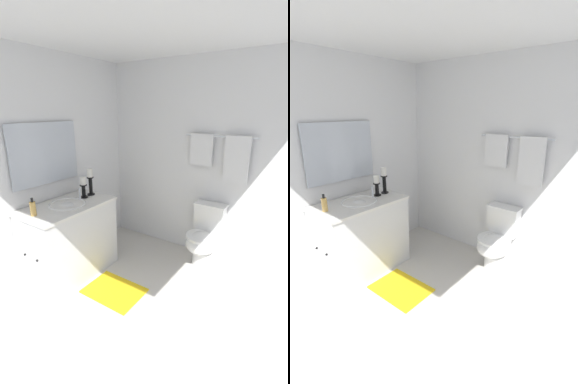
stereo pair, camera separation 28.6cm
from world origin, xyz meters
The scene contains 15 objects.
floor centered at (0.00, 0.00, -0.01)m, with size 2.75×2.80×0.02m, color beige.
wall_back centered at (0.00, 1.40, 1.23)m, with size 2.75×0.04×2.45m, color white.
wall_left centered at (-1.38, 0.00, 1.23)m, with size 0.04×2.80×2.45m, color white.
ceiling centered at (0.00, 0.00, 2.46)m, with size 2.75×2.80×0.02m, color white.
vanity_cabinet centered at (-1.05, 0.09, 0.43)m, with size 0.58×1.02×0.86m.
sink_basin centered at (-1.05, 0.09, 0.82)m, with size 0.40×0.40×0.24m.
mirror centered at (-1.33, 0.09, 1.39)m, with size 0.02×0.84×0.66m, color silver.
candle_holder_tall centered at (-1.08, 0.48, 1.03)m, with size 0.09×0.09×0.32m.
candle_holder_short centered at (-1.07, 0.36, 0.99)m, with size 0.09×0.09×0.24m.
soap_bottle centered at (-1.08, -0.31, 0.93)m, with size 0.06×0.06×0.18m.
toilet centered at (0.15, 1.12, 0.37)m, with size 0.39×0.54×0.75m.
towel_bar centered at (0.18, 1.34, 1.55)m, with size 0.02×0.02×0.84m, color silver.
towel_near_vanity centered at (-0.03, 1.32, 1.39)m, with size 0.28×0.03×0.38m, color white.
towel_center centered at (0.39, 1.32, 1.31)m, with size 0.28×0.03×0.54m, color white.
bath_mat centered at (-0.43, 0.09, 0.01)m, with size 0.60×0.44×0.02m, color yellow.
Camera 2 is at (1.36, -1.51, 1.85)m, focal length 24.51 mm.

